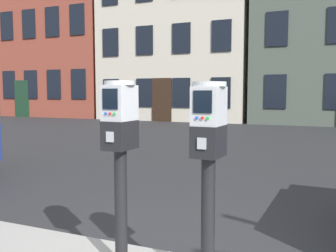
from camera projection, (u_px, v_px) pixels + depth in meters
The scene contains 4 objects.
parking_meter_near_kerb at pixel (120, 141), 2.62m from camera, with size 0.23×0.26×1.36m.
parking_meter_twin_adjacent at pixel (209, 147), 2.37m from camera, with size 0.23×0.26×1.34m.
townhouse_brick_corner at pixel (73, 6), 23.00m from camera, with size 6.55×5.95×13.49m.
townhouse_cream_stone at pixel (185, 26), 20.48m from camera, with size 7.68×6.35×10.15m.
Camera 1 is at (0.84, -2.46, 1.42)m, focal length 39.76 mm.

